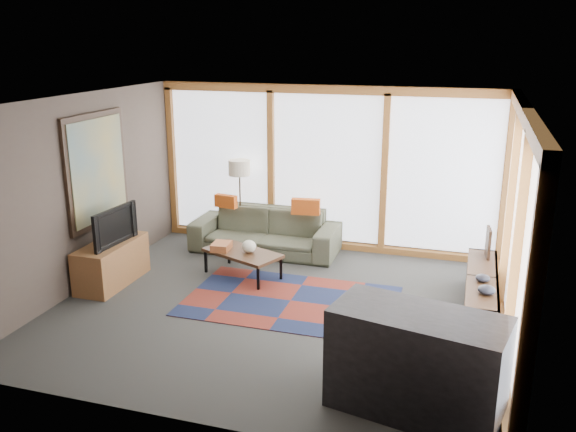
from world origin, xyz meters
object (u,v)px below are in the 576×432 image
(coffee_table, at_px, (243,264))
(sofa, at_px, (265,231))
(floor_lamp, at_px, (240,202))
(bookshelf, at_px, (481,295))
(bar_counter, at_px, (417,363))
(tv_console, at_px, (112,263))
(television, at_px, (110,225))

(coffee_table, bearing_deg, sofa, 92.00)
(floor_lamp, bearing_deg, bookshelf, -23.28)
(bookshelf, bearing_deg, bar_counter, -103.79)
(bookshelf, xyz_separation_m, bar_counter, (-0.56, -2.28, 0.23))
(floor_lamp, distance_m, coffee_table, 1.53)
(bar_counter, bearing_deg, coffee_table, 148.37)
(floor_lamp, xyz_separation_m, tv_console, (-1.08, -2.11, -0.41))
(floor_lamp, bearing_deg, bar_counter, -50.34)
(floor_lamp, height_order, bar_counter, floor_lamp)
(sofa, xyz_separation_m, television, (-1.56, -1.89, 0.51))
(sofa, distance_m, bookshelf, 3.57)
(floor_lamp, height_order, tv_console, floor_lamp)
(sofa, relative_size, coffee_table, 2.08)
(television, bearing_deg, sofa, -34.82)
(television, distance_m, bar_counter, 4.66)
(coffee_table, height_order, bar_counter, bar_counter)
(tv_console, distance_m, television, 0.55)
(tv_console, bearing_deg, television, -26.67)
(bookshelf, distance_m, television, 4.91)
(bookshelf, relative_size, tv_console, 1.71)
(sofa, height_order, floor_lamp, floor_lamp)
(sofa, height_order, television, television)
(bookshelf, bearing_deg, floor_lamp, 156.72)
(sofa, distance_m, coffee_table, 1.10)
(coffee_table, relative_size, bar_counter, 0.73)
(sofa, relative_size, bookshelf, 1.14)
(floor_lamp, distance_m, tv_console, 2.40)
(television, bearing_deg, coffee_table, -58.64)
(bookshelf, xyz_separation_m, television, (-4.85, -0.49, 0.60))
(tv_console, bearing_deg, sofa, 49.50)
(bookshelf, height_order, bar_counter, bar_counter)
(sofa, relative_size, bar_counter, 1.51)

